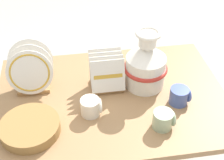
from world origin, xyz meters
name	(u,v)px	position (x,y,z in m)	size (l,w,h in m)	color
display_table	(112,106)	(0.00, 0.00, 0.55)	(1.22, 0.85, 0.62)	#9E754C
ceramic_vase	(146,64)	(0.19, 0.07, 0.76)	(0.24, 0.24, 0.33)	white
dish_rack_round_plates	(31,72)	(-0.41, 0.13, 0.73)	(0.24, 0.19, 0.26)	tan
dish_rack_square_plates	(107,75)	(-0.02, 0.09, 0.70)	(0.18, 0.17, 0.20)	tan
wicker_charger_stack	(30,128)	(-0.41, -0.19, 0.65)	(0.28, 0.28, 0.05)	olive
mug_sage_glaze	(164,120)	(0.21, -0.25, 0.67)	(0.10, 0.10, 0.09)	#9EB28E
mug_cream_glaze	(91,107)	(-0.12, -0.11, 0.67)	(0.10, 0.10, 0.09)	silver
mug_cobalt_glaze	(180,96)	(0.33, -0.10, 0.67)	(0.10, 0.10, 0.09)	#42569E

